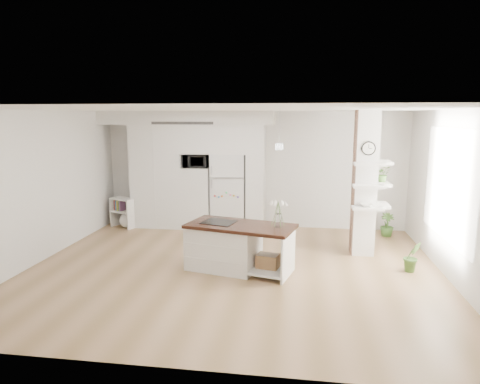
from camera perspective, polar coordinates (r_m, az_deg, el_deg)
The scene contains 14 objects.
floor at distance 7.47m, azimuth -0.92°, elevation -10.20°, with size 7.00×6.00×0.01m, color #A37E58.
room at distance 7.04m, azimuth -0.96°, elevation 4.11°, with size 7.04×6.04×2.72m.
cabinet_wall at distance 9.98m, azimuth -6.74°, elevation 3.78°, with size 4.00×0.71×2.70m.
refrigerator at distance 9.89m, azimuth -1.47°, elevation 0.09°, with size 0.78×0.69×1.75m.
column at distance 8.24m, azimuth 16.93°, elevation 1.00°, with size 0.69×0.90×2.70m.
window at distance 7.67m, azimuth 26.07°, elevation 0.89°, with size 2.40×2.40×0.00m, color white.
pendant_light at distance 7.10m, azimuth 12.98°, elevation 6.05°, with size 0.12×0.12×0.10m, color white.
kitchen_island at distance 7.34m, azimuth -1.33°, elevation -7.06°, with size 1.93×1.24×1.37m.
bookshelf at distance 10.44m, azimuth -15.10°, elevation -2.91°, with size 0.67×0.54×0.70m.
floor_plant_a at distance 7.81m, azimuth 21.97°, elevation -7.98°, with size 0.29×0.23×0.53m, color #416E2C.
floor_plant_b at distance 9.88m, azimuth 19.01°, elevation -4.15°, with size 0.29×0.29×0.51m, color #416E2C.
microwave at distance 9.89m, azimuth -5.84°, elevation 4.11°, with size 0.54×0.37×0.30m, color #2D2D2D.
shelf_plant at distance 8.42m, azimuth 18.51°, elevation 2.30°, with size 0.27×0.23×0.30m, color #416E2C.
decor_bowl at distance 8.06m, azimuth 16.49°, elevation -1.69°, with size 0.22×0.22×0.05m, color white.
Camera 1 is at (1.12, -6.92, 2.58)m, focal length 32.00 mm.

